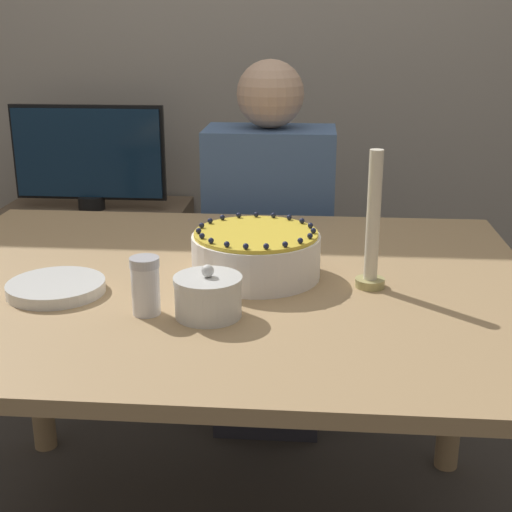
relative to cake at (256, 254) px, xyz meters
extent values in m
cube|color=#ADA393|center=(-0.08, 1.38, 0.48)|extent=(8.00, 0.05, 2.60)
cube|color=tan|center=(-0.08, -0.02, -0.07)|extent=(1.38, 1.08, 0.03)
cylinder|color=tan|center=(-0.72, 0.46, -0.45)|extent=(0.07, 0.07, 0.74)
cylinder|color=tan|center=(0.55, 0.46, -0.45)|extent=(0.07, 0.07, 0.74)
cylinder|color=white|center=(0.00, 0.00, 0.00)|extent=(0.28, 0.28, 0.09)
cylinder|color=yellow|center=(0.00, 0.00, 0.05)|extent=(0.27, 0.27, 0.01)
sphere|color=#191E3D|center=(0.12, 0.00, 0.06)|extent=(0.01, 0.01, 0.01)
sphere|color=#191E3D|center=(0.12, 0.04, 0.06)|extent=(0.01, 0.01, 0.01)
sphere|color=#191E3D|center=(0.10, 0.08, 0.06)|extent=(0.01, 0.01, 0.01)
sphere|color=#191E3D|center=(0.07, 0.10, 0.06)|extent=(0.01, 0.01, 0.01)
sphere|color=#191E3D|center=(0.03, 0.12, 0.06)|extent=(0.01, 0.01, 0.01)
sphere|color=#191E3D|center=(-0.01, 0.12, 0.06)|extent=(0.01, 0.01, 0.01)
sphere|color=#191E3D|center=(-0.05, 0.11, 0.06)|extent=(0.01, 0.01, 0.01)
sphere|color=#191E3D|center=(-0.08, 0.09, 0.06)|extent=(0.01, 0.01, 0.01)
sphere|color=#191E3D|center=(-0.11, 0.06, 0.06)|extent=(0.01, 0.01, 0.01)
sphere|color=#191E3D|center=(-0.12, 0.02, 0.06)|extent=(0.01, 0.01, 0.01)
sphere|color=#191E3D|center=(-0.12, -0.02, 0.06)|extent=(0.01, 0.01, 0.01)
sphere|color=#191E3D|center=(-0.11, -0.06, 0.06)|extent=(0.01, 0.01, 0.01)
sphere|color=#191E3D|center=(-0.08, -0.09, 0.06)|extent=(0.01, 0.01, 0.01)
sphere|color=#191E3D|center=(-0.05, -0.11, 0.06)|extent=(0.01, 0.01, 0.01)
sphere|color=#191E3D|center=(-0.01, -0.12, 0.06)|extent=(0.01, 0.01, 0.01)
sphere|color=#191E3D|center=(0.03, -0.12, 0.06)|extent=(0.01, 0.01, 0.01)
sphere|color=#191E3D|center=(0.07, -0.10, 0.06)|extent=(0.01, 0.01, 0.01)
sphere|color=#191E3D|center=(0.10, -0.08, 0.06)|extent=(0.01, 0.01, 0.01)
sphere|color=#191E3D|center=(0.12, -0.04, 0.06)|extent=(0.01, 0.01, 0.01)
cylinder|color=silver|center=(-0.07, -0.23, -0.02)|extent=(0.13, 0.13, 0.07)
cylinder|color=silver|center=(-0.07, -0.23, 0.02)|extent=(0.13, 0.13, 0.01)
sphere|color=silver|center=(-0.07, -0.23, 0.04)|extent=(0.02, 0.02, 0.02)
cylinder|color=white|center=(-0.19, -0.23, 0.00)|extent=(0.05, 0.05, 0.09)
cylinder|color=silver|center=(-0.19, -0.23, 0.05)|extent=(0.06, 0.06, 0.02)
cylinder|color=silver|center=(-0.40, -0.13, -0.05)|extent=(0.20, 0.20, 0.01)
cylinder|color=silver|center=(-0.40, -0.13, -0.04)|extent=(0.20, 0.20, 0.01)
cylinder|color=silver|center=(-0.40, -0.13, -0.03)|extent=(0.20, 0.20, 0.01)
cylinder|color=tan|center=(0.24, -0.04, -0.04)|extent=(0.06, 0.06, 0.02)
cylinder|color=silver|center=(0.24, -0.04, 0.10)|extent=(0.03, 0.03, 0.27)
cube|color=#2D2D38|center=(-0.02, 0.72, -0.59)|extent=(0.34, 0.34, 0.45)
cube|color=#4C6B99|center=(-0.02, 0.72, -0.10)|extent=(0.40, 0.24, 0.54)
sphere|color=#D8AD8C|center=(-0.02, 0.72, 0.27)|extent=(0.20, 0.20, 0.20)
cube|color=brown|center=(-0.72, 1.10, -0.51)|extent=(0.70, 0.47, 0.62)
cylinder|color=black|center=(-0.72, 1.10, -0.17)|extent=(0.10, 0.10, 0.05)
cube|color=black|center=(-0.72, 1.11, 0.02)|extent=(0.57, 0.02, 0.35)
cube|color=#142D47|center=(-0.72, 1.10, 0.02)|extent=(0.55, 0.03, 0.33)
camera|label=1|loc=(0.12, -1.46, 0.48)|focal=50.00mm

